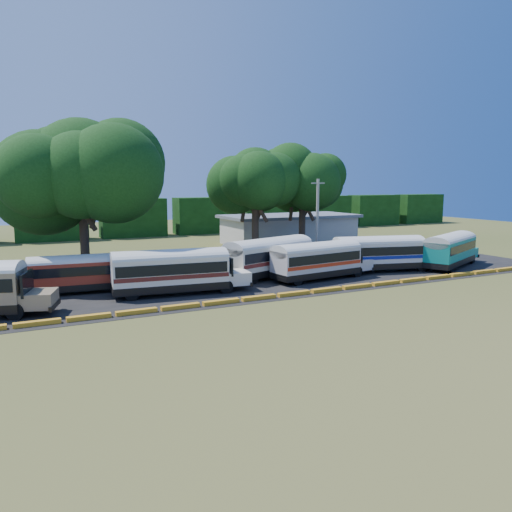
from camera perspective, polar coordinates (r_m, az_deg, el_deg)
name	(u,v)px	position (r m, az deg, el deg)	size (l,w,h in m)	color
ground	(283,300)	(36.71, 3.12, -5.10)	(160.00, 160.00, 0.00)	#3A4617
asphalt_strip	(230,273)	(47.66, -2.97, -1.92)	(64.00, 24.00, 0.02)	black
curb	(277,296)	(37.52, 2.37, -4.56)	(53.70, 0.45, 0.30)	#F2AB1C
terminal_building	(289,229)	(70.97, 3.82, 3.15)	(19.00, 9.00, 4.00)	#BDB6AD
treeline_backdrop	(133,218)	(81.15, -13.88, 4.28)	(130.00, 4.00, 6.00)	black
bus_red	(82,271)	(41.20, -19.24, -1.61)	(9.33, 3.09, 3.01)	black
bus_cream_west	(173,269)	(38.78, -9.45, -1.48)	(10.89, 3.83, 3.51)	black
bus_cream_east	(271,255)	(45.17, 1.69, 0.12)	(11.28, 6.04, 3.61)	black
bus_white_red	(318,258)	(44.38, 7.14, -0.28)	(10.44, 3.72, 3.36)	black
bus_white_blue	(381,251)	(49.57, 14.06, 0.51)	(10.82, 4.97, 3.45)	black
bus_teal	(451,248)	(54.13, 21.38, 0.87)	(10.62, 6.76, 3.46)	black
tree_west	(81,169)	(47.32, -19.38, 9.37)	(12.01, 12.01, 14.17)	#36241B
tree_center	(255,176)	(57.16, -0.08, 9.09)	(8.69, 8.69, 12.47)	#36241B
tree_east	(303,179)	(61.12, 5.35, 8.77)	(8.84, 8.84, 12.25)	#36241B
utility_pole	(317,220)	(53.13, 7.02, 4.06)	(1.60, 0.30, 8.91)	gray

